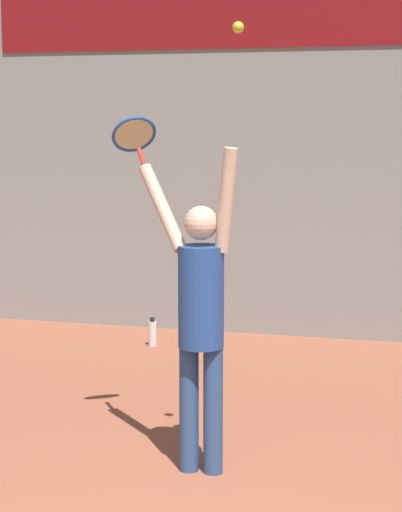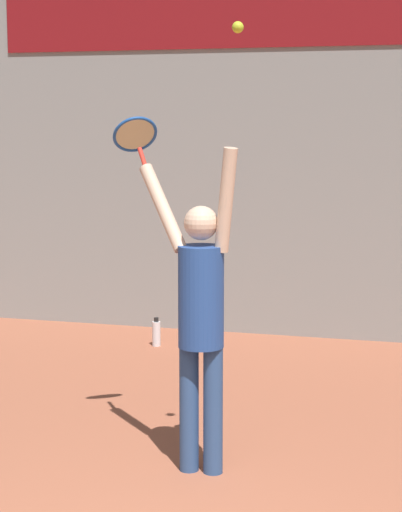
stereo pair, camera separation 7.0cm
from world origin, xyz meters
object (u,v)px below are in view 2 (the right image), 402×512
Objects in this scene: tennis_racket at (136,136)px; tennis_ball at (238,27)px; tennis_player at (200,310)px; water_bottle at (156,333)px.

tennis_racket is 1.24m from tennis_ball.
tennis_ball is at bearing -22.11° from tennis_player.
tennis_player is at bearing 157.89° from tennis_ball.
tennis_ball reaches higher than tennis_player.
tennis_ball is (0.27, -0.11, 1.79)m from tennis_player.
tennis_racket is at bearing -74.31° from water_bottle.
tennis_racket is (-0.60, 0.47, 1.12)m from tennis_player.
tennis_ball reaches higher than water_bottle.
tennis_player is 1.36m from tennis_racket.
tennis_racket is 5.82× the size of tennis_ball.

